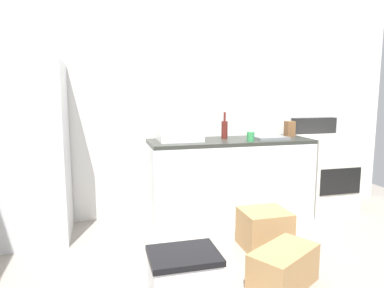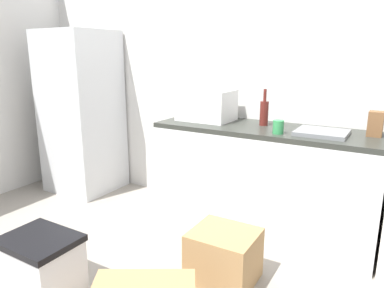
# 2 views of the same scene
# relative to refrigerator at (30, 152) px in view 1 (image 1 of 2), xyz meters

# --- Properties ---
(ground_plane) EXTENTS (6.00, 6.00, 0.00)m
(ground_plane) POSITION_rel_refrigerator_xyz_m (1.75, -1.15, -0.86)
(ground_plane) COLOR gray
(wall_back) EXTENTS (5.00, 0.10, 2.60)m
(wall_back) POSITION_rel_refrigerator_xyz_m (1.75, 0.40, 0.44)
(wall_back) COLOR silver
(wall_back) RESTS_ON ground_plane
(kitchen_counter) EXTENTS (1.80, 0.60, 0.90)m
(kitchen_counter) POSITION_rel_refrigerator_xyz_m (2.05, 0.05, -0.41)
(kitchen_counter) COLOR silver
(kitchen_counter) RESTS_ON ground_plane
(refrigerator) EXTENTS (0.68, 0.66, 1.71)m
(refrigerator) POSITION_rel_refrigerator_xyz_m (0.00, 0.00, 0.00)
(refrigerator) COLOR silver
(refrigerator) RESTS_ON ground_plane
(stove_oven) EXTENTS (0.60, 0.61, 1.10)m
(stove_oven) POSITION_rel_refrigerator_xyz_m (3.27, 0.06, -0.39)
(stove_oven) COLOR silver
(stove_oven) RESTS_ON ground_plane
(microwave) EXTENTS (0.46, 0.34, 0.27)m
(microwave) POSITION_rel_refrigerator_xyz_m (1.49, 0.09, 0.18)
(microwave) COLOR white
(microwave) RESTS_ON kitchen_counter
(sink_basin) EXTENTS (0.36, 0.32, 0.03)m
(sink_basin) POSITION_rel_refrigerator_xyz_m (2.50, 0.01, 0.06)
(sink_basin) COLOR slate
(sink_basin) RESTS_ON kitchen_counter
(wine_bottle) EXTENTS (0.07, 0.07, 0.30)m
(wine_bottle) POSITION_rel_refrigerator_xyz_m (2.01, 0.13, 0.15)
(wine_bottle) COLOR #591E19
(wine_bottle) RESTS_ON kitchen_counter
(coffee_mug) EXTENTS (0.08, 0.08, 0.10)m
(coffee_mug) POSITION_rel_refrigerator_xyz_m (2.21, -0.13, 0.09)
(coffee_mug) COLOR #338C4C
(coffee_mug) RESTS_ON kitchen_counter
(knife_block) EXTENTS (0.10, 0.10, 0.18)m
(knife_block) POSITION_rel_refrigerator_xyz_m (2.83, 0.14, 0.13)
(knife_block) COLOR brown
(knife_block) RESTS_ON kitchen_counter
(cardboard_box_large) EXTENTS (0.62, 0.54, 0.29)m
(cardboard_box_large) POSITION_rel_refrigerator_xyz_m (1.93, -1.40, -0.71)
(cardboard_box_large) COLOR #A37A4C
(cardboard_box_large) RESTS_ON ground_plane
(cardboard_box_medium) EXTENTS (0.43, 0.38, 0.35)m
(cardboard_box_medium) POSITION_rel_refrigerator_xyz_m (2.09, -0.76, -0.68)
(cardboard_box_medium) COLOR #A37A4C
(cardboard_box_medium) RESTS_ON ground_plane
(storage_bin) EXTENTS (0.46, 0.36, 0.38)m
(storage_bin) POSITION_rel_refrigerator_xyz_m (1.16, -1.46, -0.67)
(storage_bin) COLOR silver
(storage_bin) RESTS_ON ground_plane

